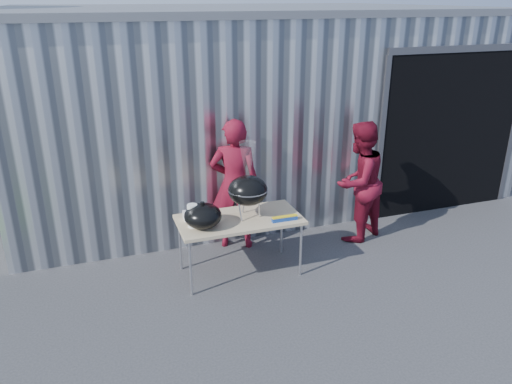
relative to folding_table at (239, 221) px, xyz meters
name	(u,v)px	position (x,y,z in m)	size (l,w,h in m)	color
ground	(296,300)	(0.43, -0.81, -0.71)	(80.00, 80.00, 0.00)	#333335
building	(247,93)	(1.34, 3.78, 0.83)	(8.20, 6.20, 3.10)	silver
folding_table	(239,221)	(0.00, 0.00, 0.00)	(1.50, 0.75, 0.75)	tan
kettle_grill	(248,185)	(0.11, 0.00, 0.45)	(0.49, 0.49, 0.95)	black
grill_lid	(203,216)	(-0.47, -0.10, 0.18)	(0.44, 0.44, 0.32)	black
paper_towels	(193,216)	(-0.58, -0.05, 0.18)	(0.12, 0.12, 0.28)	white
white_tub	(192,215)	(-0.55, 0.16, 0.09)	(0.20, 0.15, 0.10)	white
foil_box	(285,218)	(0.49, -0.25, 0.07)	(0.32, 0.05, 0.06)	navy
person_cook	(235,185)	(0.17, 0.74, 0.20)	(0.66, 0.43, 1.81)	maroon
person_bystander	(359,182)	(1.87, 0.40, 0.15)	(0.83, 0.65, 1.71)	maroon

